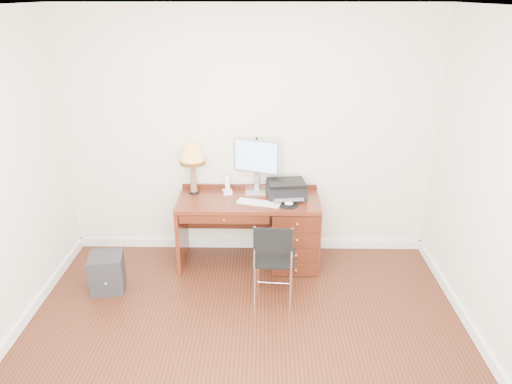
{
  "coord_description": "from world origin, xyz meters",
  "views": [
    {
      "loc": [
        0.16,
        -3.47,
        2.79
      ],
      "look_at": [
        0.08,
        1.2,
        0.92
      ],
      "focal_mm": 35.0,
      "sensor_mm": 36.0,
      "label": 1
    }
  ],
  "objects_px": {
    "monitor": "(256,159)",
    "printer": "(286,189)",
    "desk": "(278,228)",
    "leg_lamp": "(192,157)",
    "phone": "(227,189)",
    "chair": "(274,255)",
    "equipment_box": "(107,273)"
  },
  "relations": [
    {
      "from": "monitor",
      "to": "phone",
      "type": "relative_size",
      "value": 2.92
    },
    {
      "from": "monitor",
      "to": "printer",
      "type": "xyz_separation_m",
      "value": [
        0.33,
        -0.16,
        -0.28
      ]
    },
    {
      "from": "monitor",
      "to": "phone",
      "type": "height_order",
      "value": "monitor"
    },
    {
      "from": "leg_lamp",
      "to": "equipment_box",
      "type": "distance_m",
      "value": 1.47
    },
    {
      "from": "printer",
      "to": "desk",
      "type": "bearing_deg",
      "value": -145.02
    },
    {
      "from": "monitor",
      "to": "leg_lamp",
      "type": "xyz_separation_m",
      "value": [
        -0.67,
        -0.06,
        0.04
      ]
    },
    {
      "from": "monitor",
      "to": "leg_lamp",
      "type": "height_order",
      "value": "monitor"
    },
    {
      "from": "desk",
      "to": "equipment_box",
      "type": "bearing_deg",
      "value": -161.35
    },
    {
      "from": "printer",
      "to": "leg_lamp",
      "type": "bearing_deg",
      "value": 167.0
    },
    {
      "from": "leg_lamp",
      "to": "phone",
      "type": "relative_size",
      "value": 2.8
    },
    {
      "from": "printer",
      "to": "phone",
      "type": "relative_size",
      "value": 2.18
    },
    {
      "from": "phone",
      "to": "leg_lamp",
      "type": "bearing_deg",
      "value": 164.32
    },
    {
      "from": "monitor",
      "to": "leg_lamp",
      "type": "relative_size",
      "value": 1.04
    },
    {
      "from": "monitor",
      "to": "chair",
      "type": "relative_size",
      "value": 0.7
    },
    {
      "from": "desk",
      "to": "chair",
      "type": "xyz_separation_m",
      "value": [
        -0.06,
        -0.77,
        0.1
      ]
    },
    {
      "from": "phone",
      "to": "chair",
      "type": "distance_m",
      "value": 1.09
    },
    {
      "from": "chair",
      "to": "desk",
      "type": "bearing_deg",
      "value": 89.99
    },
    {
      "from": "desk",
      "to": "printer",
      "type": "relative_size",
      "value": 3.4
    },
    {
      "from": "monitor",
      "to": "printer",
      "type": "distance_m",
      "value": 0.46
    },
    {
      "from": "phone",
      "to": "equipment_box",
      "type": "bearing_deg",
      "value": -160.87
    },
    {
      "from": "desk",
      "to": "monitor",
      "type": "distance_m",
      "value": 0.79
    },
    {
      "from": "printer",
      "to": "equipment_box",
      "type": "relative_size",
      "value": 1.17
    },
    {
      "from": "desk",
      "to": "equipment_box",
      "type": "relative_size",
      "value": 3.97
    },
    {
      "from": "chair",
      "to": "equipment_box",
      "type": "relative_size",
      "value": 2.23
    },
    {
      "from": "chair",
      "to": "leg_lamp",
      "type": "bearing_deg",
      "value": 137.11
    },
    {
      "from": "phone",
      "to": "equipment_box",
      "type": "distance_m",
      "value": 1.51
    },
    {
      "from": "leg_lamp",
      "to": "phone",
      "type": "height_order",
      "value": "leg_lamp"
    },
    {
      "from": "printer",
      "to": "leg_lamp",
      "type": "distance_m",
      "value": 1.06
    },
    {
      "from": "desk",
      "to": "printer",
      "type": "height_order",
      "value": "printer"
    },
    {
      "from": "monitor",
      "to": "printer",
      "type": "relative_size",
      "value": 1.34
    },
    {
      "from": "chair",
      "to": "equipment_box",
      "type": "height_order",
      "value": "chair"
    },
    {
      "from": "monitor",
      "to": "chair",
      "type": "height_order",
      "value": "monitor"
    }
  ]
}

